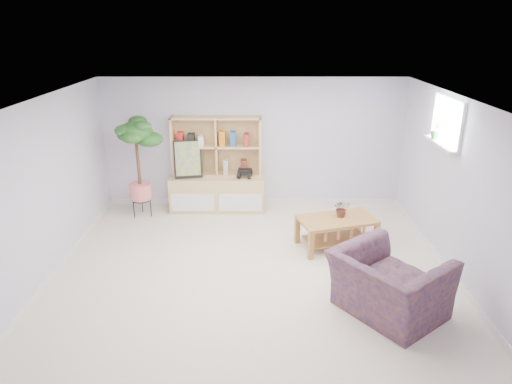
{
  "coord_description": "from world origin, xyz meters",
  "views": [
    {
      "loc": [
        0.07,
        -5.69,
        3.3
      ],
      "look_at": [
        0.06,
        0.39,
        1.03
      ],
      "focal_mm": 32.0,
      "sensor_mm": 36.0,
      "label": 1
    }
  ],
  "objects_px": {
    "storage_unit": "(217,165)",
    "floor_tree": "(139,169)",
    "coffee_table": "(336,232)",
    "armchair": "(389,281)"
  },
  "relations": [
    {
      "from": "storage_unit",
      "to": "floor_tree",
      "type": "relative_size",
      "value": 0.97
    },
    {
      "from": "storage_unit",
      "to": "coffee_table",
      "type": "xyz_separation_m",
      "value": [
        1.96,
        -1.51,
        -0.63
      ]
    },
    {
      "from": "floor_tree",
      "to": "coffee_table",
      "type": "bearing_deg",
      "value": -19.88
    },
    {
      "from": "storage_unit",
      "to": "coffee_table",
      "type": "height_order",
      "value": "storage_unit"
    },
    {
      "from": "floor_tree",
      "to": "armchair",
      "type": "distance_m",
      "value": 4.69
    },
    {
      "from": "floor_tree",
      "to": "storage_unit",
      "type": "bearing_deg",
      "value": 13.37
    },
    {
      "from": "coffee_table",
      "to": "floor_tree",
      "type": "relative_size",
      "value": 0.64
    },
    {
      "from": "coffee_table",
      "to": "floor_tree",
      "type": "distance_m",
      "value": 3.58
    },
    {
      "from": "storage_unit",
      "to": "armchair",
      "type": "distance_m",
      "value": 4.01
    },
    {
      "from": "armchair",
      "to": "floor_tree",
      "type": "bearing_deg",
      "value": 13.83
    }
  ]
}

